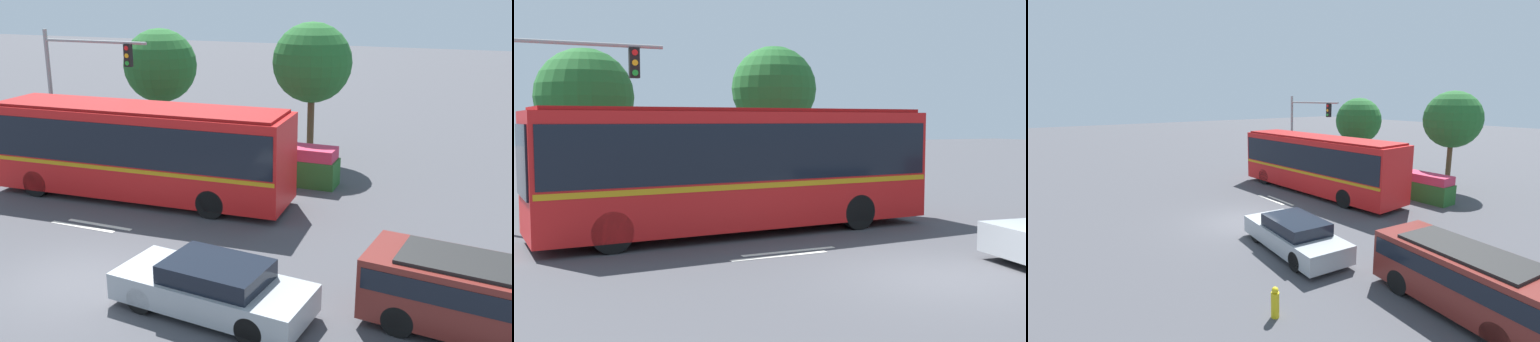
{
  "view_description": "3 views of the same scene",
  "coord_description": "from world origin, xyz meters",
  "views": [
    {
      "loc": [
        9.63,
        -11.42,
        7.35
      ],
      "look_at": [
        2.9,
        5.49,
        1.79
      ],
      "focal_mm": 41.8,
      "sensor_mm": 36.0,
      "label": 1
    },
    {
      "loc": [
        -8.1,
        -9.35,
        3.1
      ],
      "look_at": [
        -1.23,
        5.81,
        1.72
      ],
      "focal_mm": 43.1,
      "sensor_mm": 36.0,
      "label": 2
    },
    {
      "loc": [
        14.11,
        -8.01,
        5.65
      ],
      "look_at": [
        -0.96,
        3.11,
        1.86
      ],
      "focal_mm": 25.53,
      "sensor_mm": 36.0,
      "label": 3
    }
  ],
  "objects": [
    {
      "name": "flowering_hedge",
      "position": [
        0.57,
        10.02,
        0.75
      ],
      "size": [
        7.72,
        1.17,
        1.52
      ],
      "color": "#286028",
      "rests_on": "ground"
    },
    {
      "name": "city_bus",
      "position": [
        -1.96,
        6.32,
        1.94
      ],
      "size": [
        11.21,
        3.15,
        3.42
      ],
      "rotation": [
        0.0,
        0.0,
        3.19
      ],
      "color": "red",
      "rests_on": "ground"
    },
    {
      "name": "lane_stripe_mid",
      "position": [
        -2.2,
        3.11,
        0.01
      ],
      "size": [
        2.4,
        0.16,
        0.01
      ],
      "primitive_type": "cube",
      "color": "silver",
      "rests_on": "ground"
    },
    {
      "name": "street_tree_centre",
      "position": [
        2.36,
        13.34,
        4.34
      ],
      "size": [
        3.42,
        3.42,
        6.07
      ],
      "color": "brown",
      "rests_on": "ground"
    },
    {
      "name": "lane_stripe_near",
      "position": [
        -1.79,
        3.46,
        0.01
      ],
      "size": [
        2.4,
        0.16,
        0.01
      ],
      "primitive_type": "cube",
      "color": "silver",
      "rests_on": "ground"
    },
    {
      "name": "ground_plane",
      "position": [
        0.0,
        0.0,
        0.0
      ],
      "size": [
        140.0,
        140.0,
        0.0
      ],
      "primitive_type": "plane",
      "color": "#444449"
    },
    {
      "name": "traffic_light_pole",
      "position": [
        -6.88,
        9.23,
        3.79
      ],
      "size": [
        5.04,
        0.24,
        5.75
      ],
      "color": "gray",
      "rests_on": "ground"
    },
    {
      "name": "street_tree_left",
      "position": [
        -5.06,
        13.24,
        3.9
      ],
      "size": [
        3.46,
        3.46,
        5.64
      ],
      "color": "brown",
      "rests_on": "ground"
    },
    {
      "name": "suv_left_lane",
      "position": [
        9.78,
        1.18,
        1.02
      ],
      "size": [
        4.99,
        2.48,
        1.75
      ],
      "rotation": [
        0.0,
        0.0,
        3.03
      ],
      "color": "maroon",
      "rests_on": "ground"
    },
    {
      "name": "sedan_foreground",
      "position": [
        4.03,
        -0.09,
        0.63
      ],
      "size": [
        4.94,
        2.34,
        1.3
      ],
      "rotation": [
        0.0,
        0.0,
        3.04
      ],
      "color": "#9EA3A8",
      "rests_on": "ground"
    }
  ]
}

